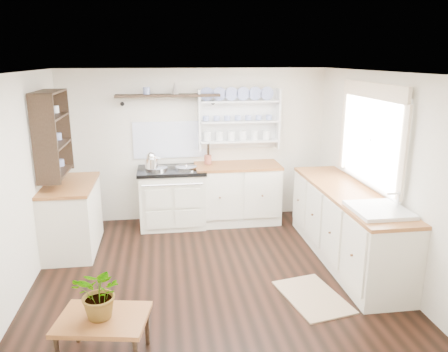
{
  "coord_description": "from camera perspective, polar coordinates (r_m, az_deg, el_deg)",
  "views": [
    {
      "loc": [
        -0.5,
        -4.65,
        2.45
      ],
      "look_at": [
        0.2,
        0.25,
        1.1
      ],
      "focal_mm": 35.0,
      "sensor_mm": 36.0,
      "label": 1
    }
  ],
  "objects": [
    {
      "name": "left_cabinets",
      "position": [
        6.02,
        -19.22,
        -4.95
      ],
      "size": [
        0.62,
        1.13,
        0.9
      ],
      "color": "beige",
      "rests_on": "floor"
    },
    {
      "name": "ceiling",
      "position": [
        4.68,
        -2.06,
        13.4
      ],
      "size": [
        4.0,
        3.8,
        0.01
      ],
      "primitive_type": "cube",
      "color": "white",
      "rests_on": "wall_back"
    },
    {
      "name": "potted_plant",
      "position": [
        3.77,
        -15.81,
        -14.46
      ],
      "size": [
        0.51,
        0.48,
        0.45
      ],
      "primitive_type": "imported",
      "rotation": [
        0.0,
        0.0,
        -0.42
      ],
      "color": "#3F7233",
      "rests_on": "center_table"
    },
    {
      "name": "floor_rug",
      "position": [
        4.87,
        11.51,
        -15.2
      ],
      "size": [
        0.71,
        0.94,
        0.02
      ],
      "primitive_type": "cube",
      "rotation": [
        0.0,
        0.0,
        0.2
      ],
      "color": "#897250",
      "rests_on": "floor"
    },
    {
      "name": "wall_left",
      "position": [
        5.06,
        -25.08,
        -1.11
      ],
      "size": [
        0.02,
        3.8,
        2.3
      ],
      "primitive_type": "cube",
      "color": "beige",
      "rests_on": "ground"
    },
    {
      "name": "high_shelf",
      "position": [
        6.46,
        -7.34,
        10.3
      ],
      "size": [
        1.5,
        0.29,
        0.16
      ],
      "color": "black",
      "rests_on": "wall_back"
    },
    {
      "name": "back_cabinets",
      "position": [
        6.65,
        1.76,
        -2.17
      ],
      "size": [
        1.27,
        0.63,
        0.9
      ],
      "color": "beige",
      "rests_on": "floor"
    },
    {
      "name": "aga_cooker",
      "position": [
        6.54,
        -6.77,
        -2.71
      ],
      "size": [
        0.98,
        0.68,
        0.91
      ],
      "color": "silver",
      "rests_on": "floor"
    },
    {
      "name": "utensil_crock",
      "position": [
        6.54,
        -2.11,
        2.18
      ],
      "size": [
        0.11,
        0.11,
        0.13
      ],
      "primitive_type": "cylinder",
      "color": "#974B37",
      "rests_on": "back_cabinets"
    },
    {
      "name": "center_table",
      "position": [
        3.91,
        -15.51,
        -17.89
      ],
      "size": [
        0.8,
        0.64,
        0.39
      ],
      "rotation": [
        0.0,
        0.0,
        -0.18
      ],
      "color": "brown",
      "rests_on": "floor"
    },
    {
      "name": "right_cabinets",
      "position": [
        5.6,
        15.67,
        -6.16
      ],
      "size": [
        0.62,
        2.43,
        0.9
      ],
      "color": "beige",
      "rests_on": "floor"
    },
    {
      "name": "wall_right",
      "position": [
        5.44,
        19.5,
        0.53
      ],
      "size": [
        0.02,
        3.8,
        2.3
      ],
      "primitive_type": "cube",
      "color": "beige",
      "rests_on": "ground"
    },
    {
      "name": "window",
      "position": [
        5.46,
        18.69,
        5.12
      ],
      "size": [
        0.08,
        1.55,
        1.22
      ],
      "color": "white",
      "rests_on": "wall_right"
    },
    {
      "name": "wall_back",
      "position": [
        6.7,
        -3.71,
        4.02
      ],
      "size": [
        4.0,
        0.02,
        2.3
      ],
      "primitive_type": "cube",
      "color": "beige",
      "rests_on": "ground"
    },
    {
      "name": "kettle",
      "position": [
        6.27,
        -9.47,
        2.04
      ],
      "size": [
        0.18,
        0.18,
        0.22
      ],
      "primitive_type": null,
      "color": "silver",
      "rests_on": "aga_cooker"
    },
    {
      "name": "belfast_sink",
      "position": [
        4.86,
        19.47,
        -5.52
      ],
      "size": [
        0.55,
        0.6,
        0.45
      ],
      "color": "white",
      "rests_on": "right_cabinets"
    },
    {
      "name": "left_shelving",
      "position": [
        5.78,
        -21.52,
        5.23
      ],
      "size": [
        0.28,
        0.8,
        1.05
      ],
      "primitive_type": "cube",
      "color": "black",
      "rests_on": "wall_left"
    },
    {
      "name": "floor",
      "position": [
        5.28,
        -1.82,
        -12.4
      ],
      "size": [
        4.0,
        3.8,
        0.01
      ],
      "primitive_type": "cube",
      "color": "black",
      "rests_on": "ground"
    },
    {
      "name": "plate_rack",
      "position": [
        6.68,
        1.87,
        7.53
      ],
      "size": [
        1.2,
        0.22,
        0.9
      ],
      "color": "white",
      "rests_on": "wall_back"
    }
  ]
}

